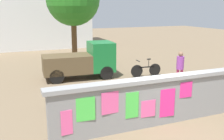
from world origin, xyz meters
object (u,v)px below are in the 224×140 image
(bicycle_near, at_px, (146,70))
(person_walking, at_px, (180,65))
(motorcycle, at_px, (77,96))
(bicycle_far, at_px, (140,93))
(auto_rickshaw_truck, at_px, (82,61))

(bicycle_near, height_order, person_walking, person_walking)
(motorcycle, bearing_deg, bicycle_far, -7.54)
(auto_rickshaw_truck, relative_size, bicycle_far, 2.20)
(auto_rickshaw_truck, height_order, motorcycle, auto_rickshaw_truck)
(person_walking, bearing_deg, auto_rickshaw_truck, 141.29)
(auto_rickshaw_truck, height_order, person_walking, auto_rickshaw_truck)
(bicycle_far, bearing_deg, person_walking, 24.33)
(auto_rickshaw_truck, relative_size, person_walking, 2.29)
(motorcycle, height_order, bicycle_near, bicycle_near)
(auto_rickshaw_truck, distance_m, bicycle_far, 4.47)
(auto_rickshaw_truck, relative_size, motorcycle, 1.96)
(bicycle_far, bearing_deg, motorcycle, 172.46)
(auto_rickshaw_truck, bearing_deg, person_walking, -38.71)
(auto_rickshaw_truck, xyz_separation_m, bicycle_far, (1.03, -4.32, -0.54))
(person_walking, bearing_deg, motorcycle, -169.63)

